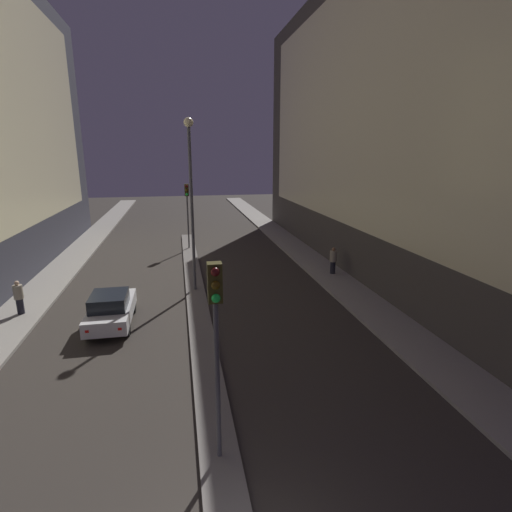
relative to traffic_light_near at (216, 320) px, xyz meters
The scene contains 8 objects.
building_right 20.39m from the traffic_light_near, 51.05° to the left, with size 6.01×37.03×18.19m.
median_strip 13.30m from the traffic_light_near, 90.00° to the left, with size 1.01×30.00×0.14m.
traffic_light_near is the anchor object (origin of this frame).
traffic_light_mid 22.48m from the traffic_light_near, 90.00° to the left, with size 0.32×0.42×4.93m.
street_lamp 12.77m from the traffic_light_near, 90.00° to the left, with size 0.48×0.48×8.91m.
car_left_lane 10.11m from the traffic_light_near, 113.16° to the left, with size 1.74×4.11×1.53m.
pedestrian_on_left_sidewalk 13.72m from the traffic_light_near, 127.01° to the left, with size 0.41×0.41×1.59m.
pedestrian_on_right_sidewalk 16.56m from the traffic_light_near, 58.71° to the left, with size 0.42×0.42×1.64m.
Camera 1 is at (-0.71, -5.07, 7.39)m, focal length 28.00 mm.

